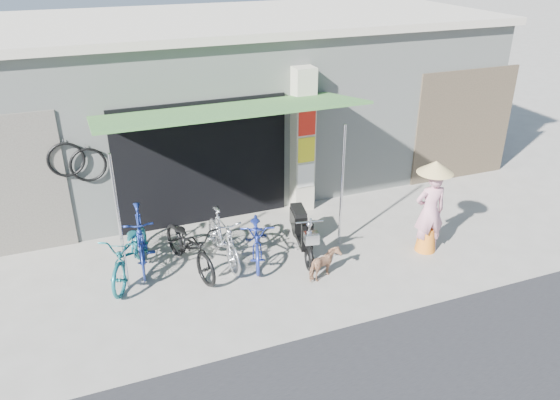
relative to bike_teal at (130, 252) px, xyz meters
name	(u,v)px	position (x,y,z in m)	size (l,w,h in m)	color
ground	(312,274)	(2.88, -1.06, -0.47)	(80.00, 80.00, 0.00)	gray
bicycle_shop	(225,97)	(2.88, 4.03, 1.37)	(12.30, 5.30, 3.66)	#AAB0A8
shop_pillar	(302,141)	(3.73, 1.39, 1.03)	(0.42, 0.44, 3.00)	beige
awning	(229,113)	(1.98, 0.57, 2.05)	(4.60, 1.88, 2.72)	#36672E
neighbour_right	(464,125)	(7.88, 1.53, 0.83)	(2.60, 0.06, 2.60)	brown
bike_teal	(130,252)	(0.00, 0.00, 0.00)	(0.62, 1.78, 0.93)	#166067
bike_blue	(140,238)	(0.22, 0.34, 0.05)	(0.49, 1.73, 1.04)	navy
bike_black	(190,246)	(0.98, -0.15, 0.00)	(0.62, 1.79, 0.94)	black
bike_silver	(223,238)	(1.58, -0.12, 0.01)	(0.45, 1.60, 0.96)	silver
bike_navy	(257,237)	(2.18, -0.21, -0.04)	(0.57, 1.64, 0.86)	navy
street_dog	(324,265)	(3.02, -1.25, -0.20)	(0.28, 0.62, 0.53)	tan
moped	(301,231)	(3.01, -0.30, -0.04)	(0.57, 1.65, 0.94)	black
nun	(430,208)	(5.17, -1.09, 0.41)	(0.64, 0.64, 1.77)	pink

